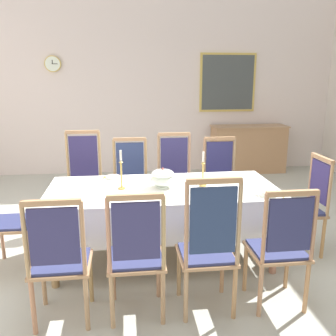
{
  "coord_description": "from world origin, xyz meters",
  "views": [
    {
      "loc": [
        -0.37,
        -3.44,
        1.86
      ],
      "look_at": [
        0.06,
        0.08,
        0.95
      ],
      "focal_mm": 39.3,
      "sensor_mm": 36.0,
      "label": 1
    }
  ],
  "objects_px": {
    "chair_north_d": "(221,180)",
    "bowl_near_left": "(113,177)",
    "dining_table": "(163,195)",
    "candlestick_east": "(203,172)",
    "chair_south_d": "(280,246)",
    "chair_south_a": "(60,258)",
    "chair_north_b": "(131,183)",
    "chair_head_west": "(4,214)",
    "mounted_clock": "(53,64)",
    "framed_painting": "(228,83)",
    "soup_tureen": "(163,178)",
    "chair_south_c": "(208,246)",
    "spoon_primary": "(104,177)",
    "chair_north_a": "(84,182)",
    "candlestick_west": "(121,173)",
    "chair_head_east": "(306,203)",
    "bowl_near_right": "(268,192)",
    "spoon_secondary": "(280,193)",
    "chair_north_c": "(175,180)",
    "sideboard": "(248,149)",
    "chair_south_b": "(136,253)"
  },
  "relations": [
    {
      "from": "chair_north_a",
      "to": "framed_painting",
      "type": "height_order",
      "value": "framed_painting"
    },
    {
      "from": "chair_head_west",
      "to": "chair_south_c",
      "type": "bearing_deg",
      "value": 62.72
    },
    {
      "from": "chair_head_east",
      "to": "spoon_secondary",
      "type": "height_order",
      "value": "chair_head_east"
    },
    {
      "from": "dining_table",
      "to": "spoon_primary",
      "type": "distance_m",
      "value": 0.73
    },
    {
      "from": "dining_table",
      "to": "candlestick_east",
      "type": "relative_size",
      "value": 6.38
    },
    {
      "from": "chair_head_west",
      "to": "candlestick_east",
      "type": "relative_size",
      "value": 3.15
    },
    {
      "from": "chair_south_d",
      "to": "mounted_clock",
      "type": "relative_size",
      "value": 3.61
    },
    {
      "from": "chair_head_west",
      "to": "chair_head_east",
      "type": "height_order",
      "value": "chair_head_west"
    },
    {
      "from": "candlestick_west",
      "to": "bowl_near_right",
      "type": "xyz_separation_m",
      "value": [
        1.35,
        -0.35,
        -0.13
      ]
    },
    {
      "from": "chair_south_a",
      "to": "mounted_clock",
      "type": "height_order",
      "value": "mounted_clock"
    },
    {
      "from": "soup_tureen",
      "to": "chair_head_west",
      "type": "bearing_deg",
      "value": 180.0
    },
    {
      "from": "chair_head_east",
      "to": "candlestick_east",
      "type": "xyz_separation_m",
      "value": [
        -1.12,
        -0.0,
        0.37
      ]
    },
    {
      "from": "chair_head_west",
      "to": "mounted_clock",
      "type": "xyz_separation_m",
      "value": [
        -0.07,
        3.54,
        1.48
      ]
    },
    {
      "from": "chair_north_c",
      "to": "chair_head_west",
      "type": "relative_size",
      "value": 1.04
    },
    {
      "from": "chair_north_a",
      "to": "chair_north_b",
      "type": "height_order",
      "value": "chair_north_a"
    },
    {
      "from": "chair_north_a",
      "to": "candlestick_west",
      "type": "height_order",
      "value": "chair_north_a"
    },
    {
      "from": "chair_head_west",
      "to": "framed_painting",
      "type": "xyz_separation_m",
      "value": [
        3.16,
        3.55,
        1.14
      ]
    },
    {
      "from": "chair_south_a",
      "to": "chair_south_b",
      "type": "height_order",
      "value": "chair_south_b"
    },
    {
      "from": "chair_north_b",
      "to": "chair_head_east",
      "type": "xyz_separation_m",
      "value": [
        1.82,
        -0.92,
        -0.02
      ]
    },
    {
      "from": "candlestick_west",
      "to": "candlestick_east",
      "type": "xyz_separation_m",
      "value": [
        0.81,
        -0.0,
        -0.02
      ]
    },
    {
      "from": "chair_south_d",
      "to": "chair_north_d",
      "type": "distance_m",
      "value": 1.83
    },
    {
      "from": "mounted_clock",
      "to": "framed_painting",
      "type": "distance_m",
      "value": 3.24
    },
    {
      "from": "chair_south_d",
      "to": "framed_painting",
      "type": "height_order",
      "value": "framed_painting"
    },
    {
      "from": "dining_table",
      "to": "bowl_near_left",
      "type": "xyz_separation_m",
      "value": [
        -0.49,
        0.39,
        0.1
      ]
    },
    {
      "from": "candlestick_east",
      "to": "soup_tureen",
      "type": "bearing_deg",
      "value": -180.0
    },
    {
      "from": "chair_north_c",
      "to": "framed_painting",
      "type": "relative_size",
      "value": 1.06
    },
    {
      "from": "chair_south_a",
      "to": "mounted_clock",
      "type": "bearing_deg",
      "value": 99.24
    },
    {
      "from": "chair_south_d",
      "to": "framed_painting",
      "type": "xyz_separation_m",
      "value": [
        0.79,
        4.46,
        1.16
      ]
    },
    {
      "from": "chair_south_c",
      "to": "framed_painting",
      "type": "distance_m",
      "value": 4.81
    },
    {
      "from": "chair_north_a",
      "to": "chair_south_b",
      "type": "distance_m",
      "value": 1.92
    },
    {
      "from": "spoon_primary",
      "to": "chair_head_west",
      "type": "bearing_deg",
      "value": -145.42
    },
    {
      "from": "candlestick_east",
      "to": "dining_table",
      "type": "bearing_deg",
      "value": 180.0
    },
    {
      "from": "chair_south_d",
      "to": "spoon_primary",
      "type": "height_order",
      "value": "chair_south_d"
    },
    {
      "from": "bowl_near_right",
      "to": "chair_head_east",
      "type": "bearing_deg",
      "value": 31.27
    },
    {
      "from": "chair_north_d",
      "to": "bowl_near_left",
      "type": "bearing_deg",
      "value": 21.42
    },
    {
      "from": "mounted_clock",
      "to": "chair_south_d",
      "type": "bearing_deg",
      "value": -61.35
    },
    {
      "from": "chair_head_west",
      "to": "dining_table",
      "type": "bearing_deg",
      "value": 90.0
    },
    {
      "from": "candlestick_east",
      "to": "spoon_secondary",
      "type": "distance_m",
      "value": 0.76
    },
    {
      "from": "soup_tureen",
      "to": "framed_painting",
      "type": "relative_size",
      "value": 0.23
    },
    {
      "from": "chair_south_d",
      "to": "sideboard",
      "type": "xyz_separation_m",
      "value": [
        1.18,
        4.21,
        -0.08
      ]
    },
    {
      "from": "soup_tureen",
      "to": "framed_painting",
      "type": "height_order",
      "value": "framed_painting"
    },
    {
      "from": "candlestick_west",
      "to": "spoon_secondary",
      "type": "distance_m",
      "value": 1.52
    },
    {
      "from": "chair_north_b",
      "to": "chair_south_a",
      "type": "bearing_deg",
      "value": 72.78
    },
    {
      "from": "chair_north_d",
      "to": "framed_painting",
      "type": "distance_m",
      "value": 2.98
    },
    {
      "from": "dining_table",
      "to": "chair_south_c",
      "type": "relative_size",
      "value": 1.94
    },
    {
      "from": "chair_south_a",
      "to": "chair_north_b",
      "type": "relative_size",
      "value": 0.94
    },
    {
      "from": "chair_south_d",
      "to": "chair_head_west",
      "type": "relative_size",
      "value": 0.94
    },
    {
      "from": "candlestick_east",
      "to": "sideboard",
      "type": "relative_size",
      "value": 0.24
    },
    {
      "from": "chair_south_a",
      "to": "candlestick_east",
      "type": "bearing_deg",
      "value": 35.68
    },
    {
      "from": "dining_table",
      "to": "sideboard",
      "type": "height_order",
      "value": "sideboard"
    }
  ]
}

